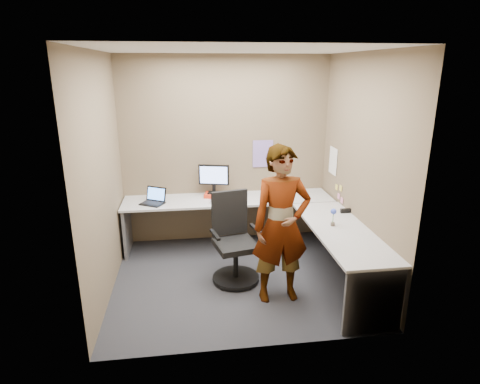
{
  "coord_description": "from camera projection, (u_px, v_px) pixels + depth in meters",
  "views": [
    {
      "loc": [
        -0.56,
        -4.42,
        2.53
      ],
      "look_at": [
        0.07,
        0.25,
        1.05
      ],
      "focal_mm": 30.0,
      "sensor_mm": 36.0,
      "label": 1
    }
  ],
  "objects": [
    {
      "name": "paper_ream",
      "position": [
        214.0,
        195.0,
        5.78
      ],
      "size": [
        0.31,
        0.26,
        0.05
      ],
      "primitive_type": "cube",
      "rotation": [
        0.0,
        0.0,
        -0.25
      ],
      "color": "red",
      "rests_on": "desk"
    },
    {
      "name": "wall_right",
      "position": [
        361.0,
        170.0,
        4.8
      ],
      "size": [
        0.0,
        2.7,
        2.7
      ],
      "primitive_type": "plane",
      "rotation": [
        1.57,
        0.0,
        -1.57
      ],
      "color": "brown",
      "rests_on": "ground"
    },
    {
      "name": "sticky_note_d",
      "position": [
        337.0,
        187.0,
        5.58
      ],
      "size": [
        0.01,
        0.07,
        0.07
      ],
      "primitive_type": "cube",
      "color": "#F2E059",
      "rests_on": "wall_right"
    },
    {
      "name": "person",
      "position": [
        281.0,
        225.0,
        4.35
      ],
      "size": [
        0.67,
        0.46,
        1.76
      ],
      "primitive_type": "imported",
      "rotation": [
        0.0,
        0.0,
        0.06
      ],
      "color": "#999399",
      "rests_on": "ground"
    },
    {
      "name": "origami",
      "position": [
        233.0,
        201.0,
        5.49
      ],
      "size": [
        0.1,
        0.1,
        0.06
      ],
      "primitive_type": "cone",
      "color": "white",
      "rests_on": "desk"
    },
    {
      "name": "flower",
      "position": [
        333.0,
        214.0,
        4.69
      ],
      "size": [
        0.07,
        0.07,
        0.22
      ],
      "color": "brown",
      "rests_on": "desk"
    },
    {
      "name": "wall_left",
      "position": [
        102.0,
        178.0,
        4.41
      ],
      "size": [
        0.0,
        2.7,
        2.7
      ],
      "primitive_type": "plane",
      "rotation": [
        1.57,
        0.0,
        1.57
      ],
      "color": "brown",
      "rests_on": "ground"
    },
    {
      "name": "trackball_mouse",
      "position": [
        214.0,
        201.0,
        5.53
      ],
      "size": [
        0.12,
        0.08,
        0.07
      ],
      "color": "#B7B7BC",
      "rests_on": "desk"
    },
    {
      "name": "stapler",
      "position": [
        346.0,
        211.0,
        5.15
      ],
      "size": [
        0.15,
        0.04,
        0.05
      ],
      "primitive_type": "cube",
      "rotation": [
        0.0,
        0.0,
        0.02
      ],
      "color": "black",
      "rests_on": "desk"
    },
    {
      "name": "desk",
      "position": [
        266.0,
        221.0,
        5.25
      ],
      "size": [
        2.98,
        2.58,
        0.73
      ],
      "color": "#B3B3B3",
      "rests_on": "ground"
    },
    {
      "name": "sticky_note_a",
      "position": [
        341.0,
        188.0,
        5.43
      ],
      "size": [
        0.01,
        0.07,
        0.07
      ],
      "primitive_type": "cube",
      "color": "#F2E059",
      "rests_on": "wall_right"
    },
    {
      "name": "monitor",
      "position": [
        214.0,
        176.0,
        5.71
      ],
      "size": [
        0.43,
        0.17,
        0.41
      ],
      "rotation": [
        0.0,
        0.0,
        -0.25
      ],
      "color": "black",
      "rests_on": "paper_ream"
    },
    {
      "name": "sticky_note_b",
      "position": [
        339.0,
        196.0,
        5.52
      ],
      "size": [
        0.01,
        0.07,
        0.07
      ],
      "primitive_type": "cube",
      "color": "pink",
      "rests_on": "wall_right"
    },
    {
      "name": "wall_back",
      "position": [
        226.0,
        151.0,
        5.83
      ],
      "size": [
        3.0,
        0.0,
        3.0
      ],
      "primitive_type": "plane",
      "rotation": [
        1.57,
        0.0,
        0.0
      ],
      "color": "brown",
      "rests_on": "ground"
    },
    {
      "name": "laptop",
      "position": [
        154.0,
        199.0,
        5.5
      ],
      "size": [
        0.38,
        0.36,
        0.21
      ],
      "rotation": [
        0.0,
        0.0,
        -0.51
      ],
      "color": "black",
      "rests_on": "desk"
    },
    {
      "name": "ground",
      "position": [
        237.0,
        278.0,
        5.01
      ],
      "size": [
        3.0,
        3.0,
        0.0
      ],
      "primitive_type": "plane",
      "color": "black",
      "rests_on": "ground"
    },
    {
      "name": "ceiling",
      "position": [
        237.0,
        49.0,
        4.2
      ],
      "size": [
        3.0,
        3.0,
        0.0
      ],
      "primitive_type": "plane",
      "rotation": [
        3.14,
        0.0,
        0.0
      ],
      "color": "white",
      "rests_on": "wall_back"
    },
    {
      "name": "sticky_note_c",
      "position": [
        342.0,
        200.0,
        5.41
      ],
      "size": [
        0.01,
        0.07,
        0.07
      ],
      "primitive_type": "cube",
      "color": "pink",
      "rests_on": "wall_right"
    },
    {
      "name": "calendar_white",
      "position": [
        333.0,
        161.0,
        5.68
      ],
      "size": [
        0.01,
        0.28,
        0.38
      ],
      "primitive_type": "cube",
      "color": "white",
      "rests_on": "wall_right"
    },
    {
      "name": "calendar_purple",
      "position": [
        263.0,
        154.0,
        5.91
      ],
      "size": [
        0.3,
        0.01,
        0.4
      ],
      "primitive_type": "cube",
      "color": "#846BB7",
      "rests_on": "wall_back"
    },
    {
      "name": "office_chair",
      "position": [
        234.0,
        246.0,
        4.88
      ],
      "size": [
        0.6,
        0.58,
        1.08
      ],
      "rotation": [
        0.0,
        0.0,
        0.21
      ],
      "color": "black",
      "rests_on": "ground"
    }
  ]
}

